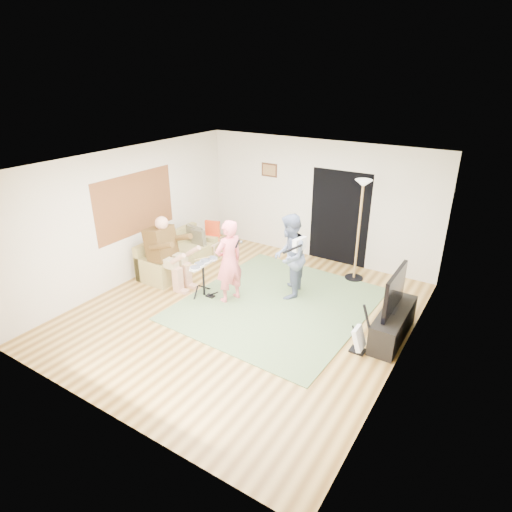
% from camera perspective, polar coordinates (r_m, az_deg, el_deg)
% --- Properties ---
extents(floor, '(6.00, 6.00, 0.00)m').
position_cam_1_polar(floor, '(7.84, -1.68, -7.51)').
color(floor, brown).
rests_on(floor, ground).
extents(walls, '(5.50, 6.00, 2.70)m').
position_cam_1_polar(walls, '(7.24, -1.81, 1.67)').
color(walls, beige).
rests_on(walls, floor).
extents(ceiling, '(6.00, 6.00, 0.00)m').
position_cam_1_polar(ceiling, '(6.84, -1.96, 12.21)').
color(ceiling, white).
rests_on(ceiling, walls).
extents(window_blinds, '(0.00, 2.05, 2.05)m').
position_cam_1_polar(window_blinds, '(9.04, -15.78, 6.68)').
color(window_blinds, brown).
rests_on(window_blinds, walls).
extents(doorway, '(2.10, 0.00, 2.10)m').
position_cam_1_polar(doorway, '(9.61, 11.03, 5.00)').
color(doorway, black).
rests_on(doorway, walls).
extents(picture_frame, '(0.42, 0.03, 0.32)m').
position_cam_1_polar(picture_frame, '(10.14, 1.78, 11.39)').
color(picture_frame, '#3F2314').
rests_on(picture_frame, walls).
extents(area_rug, '(3.29, 3.63, 0.02)m').
position_cam_1_polar(area_rug, '(8.11, 2.85, -6.34)').
color(area_rug, '#597547').
rests_on(area_rug, floor).
extents(sofa, '(0.77, 1.87, 0.76)m').
position_cam_1_polar(sofa, '(9.54, -10.56, -0.24)').
color(sofa, '#9E8F4F').
rests_on(sofa, floor).
extents(drummer, '(0.94, 0.52, 1.44)m').
position_cam_1_polar(drummer, '(8.72, -11.49, -0.46)').
color(drummer, '#543917').
rests_on(drummer, sofa).
extents(drum_kit, '(0.40, 0.71, 0.73)m').
position_cam_1_polar(drum_kit, '(8.30, -7.00, -3.28)').
color(drum_kit, black).
rests_on(drum_kit, floor).
extents(singer, '(0.55, 0.68, 1.61)m').
position_cam_1_polar(singer, '(7.89, -3.63, -0.74)').
color(singer, '#F96C76').
rests_on(singer, floor).
extents(microphone, '(0.06, 0.06, 0.24)m').
position_cam_1_polar(microphone, '(7.63, -2.49, 1.64)').
color(microphone, black).
rests_on(microphone, singer).
extents(guitarist, '(0.84, 0.95, 1.64)m').
position_cam_1_polar(guitarist, '(8.06, 4.47, -0.08)').
color(guitarist, slate).
rests_on(guitarist, floor).
extents(guitar_held, '(0.24, 0.61, 0.26)m').
position_cam_1_polar(guitar_held, '(7.86, 5.82, 1.58)').
color(guitar_held, white).
rests_on(guitar_held, guitarist).
extents(guitar_spare, '(0.31, 0.27, 0.85)m').
position_cam_1_polar(guitar_spare, '(6.91, 13.62, -10.64)').
color(guitar_spare, black).
rests_on(guitar_spare, floor).
extents(torchiere_lamp, '(0.38, 0.38, 2.11)m').
position_cam_1_polar(torchiere_lamp, '(8.73, 13.75, 5.60)').
color(torchiere_lamp, black).
rests_on(torchiere_lamp, floor).
extents(dining_chair, '(0.45, 0.47, 0.87)m').
position_cam_1_polar(dining_chair, '(9.91, -5.96, 1.34)').
color(dining_chair, tan).
rests_on(dining_chair, floor).
extents(tv_cabinet, '(0.40, 1.40, 0.50)m').
position_cam_1_polar(tv_cabinet, '(7.39, 17.80, -8.65)').
color(tv_cabinet, black).
rests_on(tv_cabinet, floor).
extents(television, '(0.06, 1.02, 0.68)m').
position_cam_1_polar(television, '(7.11, 18.01, -4.45)').
color(television, black).
rests_on(television, tv_cabinet).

